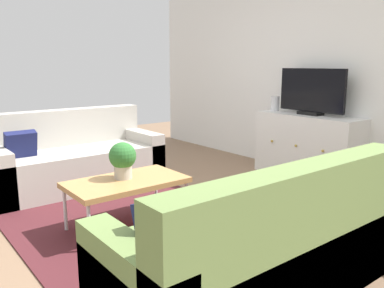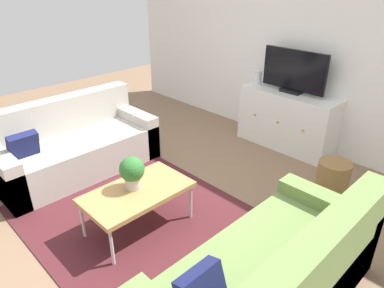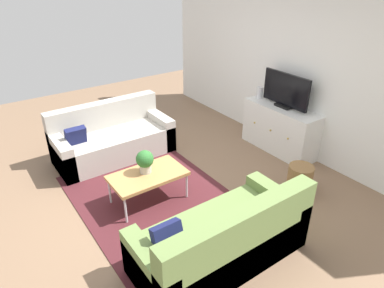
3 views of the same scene
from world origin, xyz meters
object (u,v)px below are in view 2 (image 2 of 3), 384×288
Objects in this scene: potted_plant at (132,171)px; wicker_basket at (332,180)px; glass_vase at (258,77)px; coffee_table at (137,193)px; couch_right_side at (276,283)px; tv_console at (287,120)px; couch_left_side at (73,148)px; flat_screen_tv at (294,72)px.

wicker_basket is (1.08, 1.78, -0.38)m from potted_plant.
coffee_table is at bearing -78.03° from glass_vase.
glass_vase is (-1.95, 2.37, 0.58)m from couch_right_side.
tv_console reaches higher than potted_plant.
couch_left_side reaches higher than tv_console.
glass_vase reaches higher than wicker_basket.
couch_right_side is 2.77m from tv_console.
couch_left_side is at bearing 175.50° from coffee_table.
flat_screen_tv reaches higher than potted_plant.
wicker_basket is (-0.39, 1.67, -0.08)m from couch_right_side.
glass_vase is (-0.53, 0.00, 0.48)m from tv_console.
couch_left_side is 1.43m from potted_plant.
potted_plant is 0.24× the size of tv_console.
coffee_table is at bearing -3.26° from potted_plant.
couch_right_side is at bearing 0.00° from couch_left_side.
flat_screen_tv reaches higher than glass_vase.
coffee_table is (1.45, -0.11, 0.10)m from couch_left_side.
potted_plant is at bearing -4.55° from couch_left_side.
tv_console is at bearing 58.48° from couch_left_side.
coffee_table is 1.11× the size of flat_screen_tv.
wicker_basket is (1.03, 1.79, -0.18)m from coffee_table.
couch_right_side is 9.69× the size of glass_vase.
couch_left_side is 2.90m from flat_screen_tv.
couch_left_side is at bearing 180.00° from couch_right_side.
coffee_table is at bearing -90.10° from flat_screen_tv.
flat_screen_tv is at bearing 144.76° from wicker_basket.
couch_left_side is 1.90× the size of coffee_table.
couch_left_side reaches higher than wicker_basket.
wicker_basket is at bearing -34.49° from tv_console.
coffee_table is at bearing -90.10° from tv_console.
flat_screen_tv is (0.00, 2.51, 0.66)m from coffee_table.
couch_left_side is 2.79m from tv_console.
flat_screen_tv reaches higher than couch_right_side.
flat_screen_tv reaches higher than tv_console.
potted_plant is at bearing -121.26° from wicker_basket.
potted_plant is at bearing -79.27° from glass_vase.
flat_screen_tv is (-1.41, 2.39, 0.76)m from couch_right_side.
couch_right_side is 5.95× the size of potted_plant.
couch_right_side is at bearing -59.42° from flat_screen_tv.
couch_left_side is 4.44× the size of wicker_basket.
flat_screen_tv is 2.10× the size of wicker_basket.
couch_left_side is 1.00× the size of couch_right_side.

